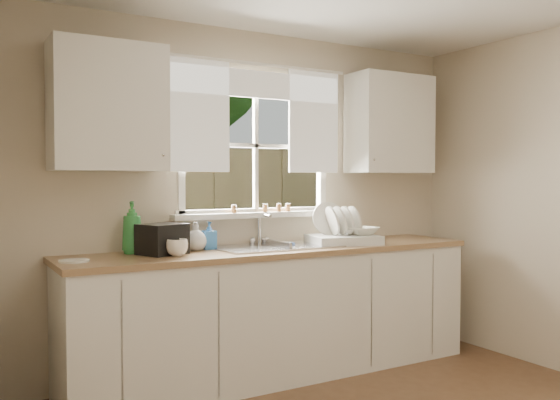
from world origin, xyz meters
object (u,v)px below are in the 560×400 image
dish_rack (343,235)px  soap_bottle_a (132,227)px  black_appliance (162,239)px  cup (177,248)px

dish_rack → soap_bottle_a: bearing=171.8°
soap_bottle_a → black_appliance: 0.22m
cup → black_appliance: black_appliance is taller
soap_bottle_a → cup: soap_bottle_a is taller
soap_bottle_a → black_appliance: bearing=-18.2°
dish_rack → cup: size_ratio=4.14×
soap_bottle_a → cup: size_ratio=2.50×
soap_bottle_a → black_appliance: size_ratio=1.27×
dish_rack → black_appliance: 1.38m
black_appliance → dish_rack: bearing=-25.3°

